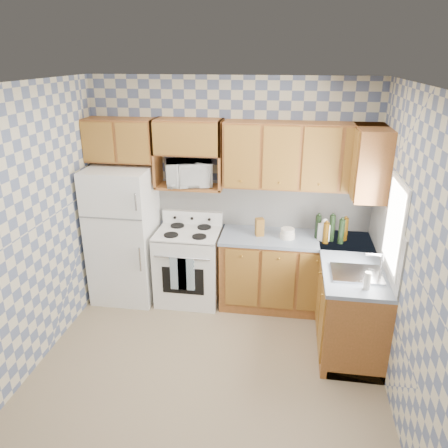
{
  "coord_description": "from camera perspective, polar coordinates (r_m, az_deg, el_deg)",
  "views": [
    {
      "loc": [
        0.69,
        -3.47,
        2.92
      ],
      "look_at": [
        0.05,
        0.75,
        1.25
      ],
      "focal_mm": 35.0,
      "sensor_mm": 36.0,
      "label": 1
    }
  ],
  "objects": [
    {
      "name": "countertop_right",
      "position": [
        4.78,
        16.31,
        -4.59
      ],
      "size": [
        0.63,
        1.6,
        0.04
      ],
      "primitive_type": "cube",
      "color": "slate",
      "rests_on": "base_cabinets_right"
    },
    {
      "name": "upper_cabinets_fridge",
      "position": [
        5.37,
        -13.37,
        10.63
      ],
      "size": [
        0.82,
        0.33,
        0.5
      ],
      "primitive_type": "cube",
      "color": "brown",
      "rests_on": "back_wall"
    },
    {
      "name": "right_wall",
      "position": [
        3.94,
        22.72,
        -3.91
      ],
      "size": [
        0.02,
        3.2,
        2.7
      ],
      "primitive_type": "cube",
      "color": "slate",
      "rests_on": "ground"
    },
    {
      "name": "base_cabinets_right",
      "position": [
        4.99,
        15.82,
        -9.35
      ],
      "size": [
        0.6,
        1.6,
        0.88
      ],
      "primitive_type": "cube",
      "color": "brown",
      "rests_on": "floor"
    },
    {
      "name": "dish_towel_right",
      "position": [
        5.13,
        -4.97,
        -6.54
      ],
      "size": [
        0.2,
        0.02,
        0.41
      ],
      "primitive_type": "cube",
      "color": "navy",
      "rests_on": "stove_body"
    },
    {
      "name": "backguard",
      "position": [
        5.5,
        -4.1,
        0.88
      ],
      "size": [
        0.76,
        0.08,
        0.17
      ],
      "primitive_type": "cube",
      "color": "white",
      "rests_on": "cooktop"
    },
    {
      "name": "bottle_3",
      "position": [
        5.03,
        13.15,
        -1.15
      ],
      "size": [
        0.07,
        0.07,
        0.25
      ],
      "primitive_type": "cylinder",
      "color": "#4C3008",
      "rests_on": "countertop_back"
    },
    {
      "name": "refrigerator",
      "position": [
        5.52,
        -12.92,
        -1.33
      ],
      "size": [
        0.75,
        0.7,
        1.68
      ],
      "primitive_type": "cube",
      "color": "white",
      "rests_on": "floor"
    },
    {
      "name": "window",
      "position": [
        4.3,
        21.42,
        -0.16
      ],
      "size": [
        0.02,
        0.66,
        0.86
      ],
      "primitive_type": "cube",
      "color": "white",
      "rests_on": "right_wall"
    },
    {
      "name": "food_containers",
      "position": [
        5.11,
        8.3,
        -1.21
      ],
      "size": [
        0.18,
        0.18,
        0.12
      ],
      "primitive_type": null,
      "color": "silver",
      "rests_on": "countertop_back"
    },
    {
      "name": "microwave",
      "position": [
        5.22,
        -4.6,
        6.64
      ],
      "size": [
        0.61,
        0.49,
        0.29
      ],
      "primitive_type": "imported",
      "rotation": [
        0.0,
        0.0,
        0.27
      ],
      "color": "white",
      "rests_on": "microwave_shelf"
    },
    {
      "name": "upper_cabinets_back",
      "position": [
        5.02,
        10.09,
        8.74
      ],
      "size": [
        1.75,
        0.33,
        0.74
      ],
      "primitive_type": "cube",
      "color": "brown",
      "rests_on": "back_wall"
    },
    {
      "name": "floor",
      "position": [
        4.59,
        -2.14,
        -18.18
      ],
      "size": [
        3.4,
        3.4,
        0.0
      ],
      "primitive_type": "plane",
      "color": "#8A7659",
      "rests_on": "ground"
    },
    {
      "name": "cooktop",
      "position": [
        5.28,
        -4.72,
        -1.12
      ],
      "size": [
        0.76,
        0.65,
        0.02
      ],
      "primitive_type": "cube",
      "color": "silver",
      "rests_on": "stove_body"
    },
    {
      "name": "dish_towel_left",
      "position": [
        5.15,
        -5.97,
        -6.46
      ],
      "size": [
        0.2,
        0.02,
        0.41
      ],
      "primitive_type": "cube",
      "color": "navy",
      "rests_on": "stove_body"
    },
    {
      "name": "backsplash_back",
      "position": [
        5.35,
        5.07,
        2.54
      ],
      "size": [
        2.6,
        0.02,
        0.56
      ],
      "primitive_type": "cube",
      "color": "white",
      "rests_on": "back_wall"
    },
    {
      "name": "back_wall",
      "position": [
        5.35,
        0.85,
        4.32
      ],
      "size": [
        3.4,
        0.02,
        2.7
      ],
      "primitive_type": "cube",
      "color": "slate",
      "rests_on": "ground"
    },
    {
      "name": "countertop_back",
      "position": [
        5.18,
        9.44,
        -1.9
      ],
      "size": [
        1.77,
        0.63,
        0.04
      ],
      "primitive_type": "cube",
      "color": "slate",
      "rests_on": "base_cabinets_back"
    },
    {
      "name": "upper_cabinets_right",
      "position": [
        4.91,
        18.49,
        7.69
      ],
      "size": [
        0.33,
        0.7,
        0.74
      ],
      "primitive_type": "cube",
      "color": "brown",
      "rests_on": "right_wall"
    },
    {
      "name": "bottle_4",
      "position": [
        5.14,
        12.18,
        -0.35
      ],
      "size": [
        0.07,
        0.07,
        0.28
      ],
      "primitive_type": "cylinder",
      "color": "black",
      "rests_on": "countertop_back"
    },
    {
      "name": "bottle_2",
      "position": [
        5.16,
        15.51,
        -0.67
      ],
      "size": [
        0.07,
        0.07,
        0.27
      ],
      "primitive_type": "cylinder",
      "color": "#4C3008",
      "rests_on": "countertop_back"
    },
    {
      "name": "electric_kettle",
      "position": [
        5.13,
        12.98,
        -0.95
      ],
      "size": [
        0.16,
        0.16,
        0.2
      ],
      "primitive_type": "cylinder",
      "color": "white",
      "rests_on": "countertop_back"
    },
    {
      "name": "base_cabinets_back",
      "position": [
        5.38,
        9.14,
        -6.38
      ],
      "size": [
        1.75,
        0.6,
        0.88
      ],
      "primitive_type": "cube",
      "color": "brown",
      "rests_on": "floor"
    },
    {
      "name": "bottle_0",
      "position": [
        5.1,
        13.9,
        -0.53
      ],
      "size": [
        0.07,
        0.07,
        0.31
      ],
      "primitive_type": "cylinder",
      "color": "black",
      "rests_on": "countertop_back"
    },
    {
      "name": "bottle_1",
      "position": [
        5.06,
        15.07,
        -0.95
      ],
      "size": [
        0.07,
        0.07,
        0.29
      ],
      "primitive_type": "cylinder",
      "color": "black",
      "rests_on": "countertop_back"
    },
    {
      "name": "soap_bottle",
      "position": [
        4.18,
        18.21,
        -7.06
      ],
      "size": [
        0.06,
        0.06,
        0.17
      ],
      "primitive_type": "cylinder",
      "color": "silver",
      "rests_on": "countertop_right"
    },
    {
      "name": "knife_block",
      "position": [
        5.13,
        4.67,
        -0.39
      ],
      "size": [
        0.12,
        0.12,
        0.21
      ],
      "primitive_type": "cube",
      "rotation": [
        0.0,
        0.0,
        0.31
      ],
      "color": "brown",
      "rests_on": "countertop_back"
    },
    {
      "name": "microwave_shelf",
      "position": [
        5.25,
        -4.5,
        4.89
      ],
      "size": [
        0.8,
        0.33,
        0.03
      ],
      "primitive_type": "cube",
      "color": "brown",
      "rests_on": "back_wall"
    },
    {
      "name": "backsplash_right",
      "position": [
        4.71,
        20.24,
        -1.45
      ],
      "size": [
        0.02,
        1.6,
        0.56
      ],
      "primitive_type": "cube",
      "color": "white",
      "rests_on": "right_wall"
    },
    {
      "name": "stove_body",
      "position": [
        5.47,
        -4.58,
        -5.52
      ],
      "size": [
        0.76,
        0.65,
        0.9
      ],
      "primitive_type": "cube",
      "color": "white",
      "rests_on": "floor"
    },
    {
      "name": "sink",
      "position": [
        4.46,
        16.93,
        -6.25
      ],
      "size": [
        0.48,
        0.4,
        0.03
      ],
      "primitive_type": "cube",
      "color": "#B7B7BC",
      "rests_on": "countertop_right"
    }
  ]
}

